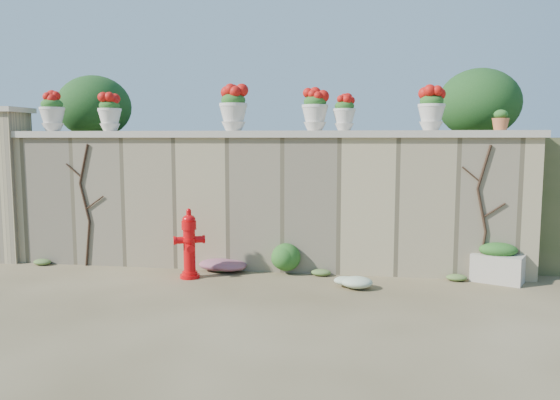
% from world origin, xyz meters
% --- Properties ---
extents(ground, '(80.00, 80.00, 0.00)m').
position_xyz_m(ground, '(0.00, 0.00, 0.00)').
color(ground, brown).
rests_on(ground, ground).
extents(stone_wall, '(8.00, 0.40, 2.00)m').
position_xyz_m(stone_wall, '(0.00, 1.80, 1.00)').
color(stone_wall, tan).
rests_on(stone_wall, ground).
extents(wall_cap, '(8.10, 0.52, 0.10)m').
position_xyz_m(wall_cap, '(0.00, 1.80, 2.05)').
color(wall_cap, '#BAB09D').
rests_on(wall_cap, stone_wall).
extents(gate_pillar, '(0.72, 0.72, 2.48)m').
position_xyz_m(gate_pillar, '(-4.15, 1.80, 1.26)').
color(gate_pillar, tan).
rests_on(gate_pillar, ground).
extents(raised_fill, '(9.00, 6.00, 2.00)m').
position_xyz_m(raised_fill, '(0.00, 5.00, 1.00)').
color(raised_fill, '#384C23').
rests_on(raised_fill, ground).
extents(back_shrub_left, '(1.30, 1.30, 1.10)m').
position_xyz_m(back_shrub_left, '(-3.20, 3.00, 2.55)').
color(back_shrub_left, '#143814').
rests_on(back_shrub_left, raised_fill).
extents(back_shrub_right, '(1.30, 1.30, 1.10)m').
position_xyz_m(back_shrub_right, '(3.40, 3.00, 2.55)').
color(back_shrub_right, '#143814').
rests_on(back_shrub_right, raised_fill).
extents(vine_left, '(0.60, 0.04, 1.91)m').
position_xyz_m(vine_left, '(-2.67, 1.58, 0.99)').
color(vine_left, black).
rests_on(vine_left, ground).
extents(vine_right, '(0.60, 0.04, 1.91)m').
position_xyz_m(vine_right, '(3.23, 1.58, 0.99)').
color(vine_right, black).
rests_on(vine_right, ground).
extents(fire_hydrant, '(0.43, 0.31, 0.99)m').
position_xyz_m(fire_hydrant, '(-0.85, 1.10, 0.50)').
color(fire_hydrant, red).
rests_on(fire_hydrant, ground).
extents(planter_box, '(0.76, 0.62, 0.55)m').
position_xyz_m(planter_box, '(3.45, 1.55, 0.26)').
color(planter_box, '#BAB09D').
rests_on(planter_box, ground).
extents(green_shrub, '(0.59, 0.53, 0.56)m').
position_xyz_m(green_shrub, '(0.42, 1.55, 0.28)').
color(green_shrub, '#1E5119').
rests_on(green_shrub, ground).
extents(magenta_clump, '(0.83, 0.55, 0.22)m').
position_xyz_m(magenta_clump, '(-0.40, 1.55, 0.11)').
color(magenta_clump, '#B92581').
rests_on(magenta_clump, ground).
extents(white_flowers, '(0.55, 0.44, 0.20)m').
position_xyz_m(white_flowers, '(1.48, 0.90, 0.10)').
color(white_flowers, white).
rests_on(white_flowers, ground).
extents(urn_pot_0, '(0.39, 0.39, 0.61)m').
position_xyz_m(urn_pot_0, '(-3.29, 1.80, 2.40)').
color(urn_pot_0, beige).
rests_on(urn_pot_0, wall_cap).
extents(urn_pot_1, '(0.36, 0.36, 0.56)m').
position_xyz_m(urn_pot_1, '(-2.33, 1.80, 2.38)').
color(urn_pot_1, beige).
rests_on(urn_pot_1, wall_cap).
extents(urn_pot_2, '(0.42, 0.42, 0.66)m').
position_xyz_m(urn_pot_2, '(-0.36, 1.80, 2.43)').
color(urn_pot_2, beige).
rests_on(urn_pot_2, wall_cap).
extents(urn_pot_3, '(0.39, 0.39, 0.61)m').
position_xyz_m(urn_pot_3, '(0.87, 1.80, 2.40)').
color(urn_pot_3, beige).
rests_on(urn_pot_3, wall_cap).
extents(urn_pot_4, '(0.33, 0.33, 0.51)m').
position_xyz_m(urn_pot_4, '(1.30, 1.80, 2.35)').
color(urn_pot_4, beige).
rests_on(urn_pot_4, wall_cap).
extents(urn_pot_5, '(0.38, 0.38, 0.60)m').
position_xyz_m(urn_pot_5, '(2.52, 1.80, 2.40)').
color(urn_pot_5, beige).
rests_on(urn_pot_5, wall_cap).
extents(terracotta_pot, '(0.23, 0.23, 0.28)m').
position_xyz_m(terracotta_pot, '(3.46, 1.80, 2.23)').
color(terracotta_pot, '#B36036').
rests_on(terracotta_pot, wall_cap).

